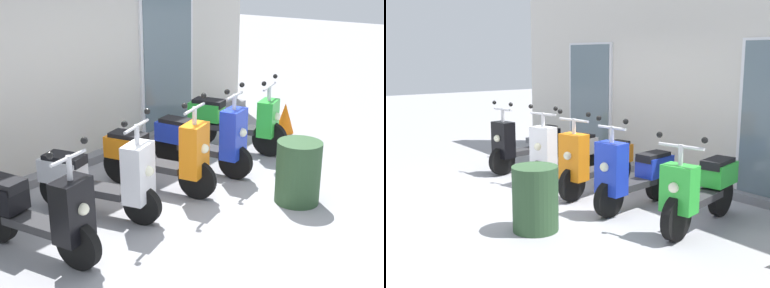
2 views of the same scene
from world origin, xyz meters
The scene contains 9 objects.
ground_plane centered at (0.00, 0.00, 0.00)m, with size 40.00×40.00×0.00m, color #939399.
storefront_facade centered at (0.00, 2.54, 1.84)m, with size 8.61×0.50×3.81m.
scooter_black centered at (-1.91, 0.77, 0.49)m, with size 0.59×1.60×1.28m.
scooter_white centered at (-0.90, 0.91, 0.48)m, with size 0.76×1.57×1.29m.
scooter_orange centered at (0.05, 0.83, 0.51)m, with size 0.69×1.61×1.30m.
scooter_blue centered at (0.93, 0.78, 0.49)m, with size 0.56×1.54×1.30m.
scooter_green centered at (1.94, 0.93, 0.48)m, with size 0.73×1.67×1.21m.
trash_bin centered at (0.83, -0.72, 0.39)m, with size 0.55×0.55×0.78m, color #2D4C2D.
traffic_cone centered at (3.24, 0.74, 0.26)m, with size 0.32×0.32×0.52m, color orange.
Camera 1 is at (-4.79, -3.39, 2.88)m, focal length 50.26 mm.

